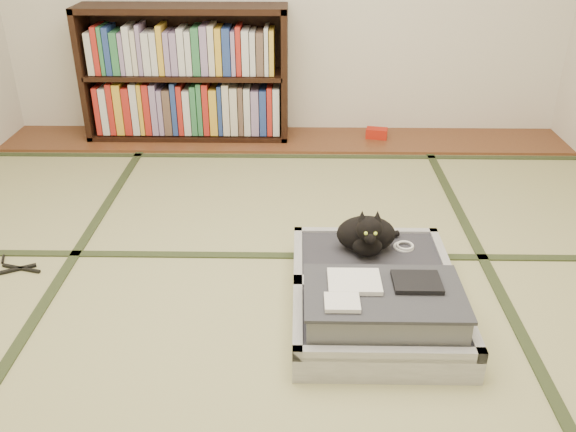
{
  "coord_description": "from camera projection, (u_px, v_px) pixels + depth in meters",
  "views": [
    {
      "loc": [
        0.09,
        -2.16,
        1.56
      ],
      "look_at": [
        0.05,
        0.35,
        0.25
      ],
      "focal_mm": 38.0,
      "sensor_mm": 36.0,
      "label": 1
    }
  ],
  "objects": [
    {
      "name": "floor",
      "position": [
        275.0,
        304.0,
        2.64
      ],
      "size": [
        4.5,
        4.5,
        0.0
      ],
      "primitive_type": "plane",
      "color": "tan",
      "rests_on": "ground"
    },
    {
      "name": "wood_strip",
      "position": [
        285.0,
        140.0,
        4.4
      ],
      "size": [
        4.0,
        0.5,
        0.02
      ],
      "primitive_type": "cube",
      "color": "brown",
      "rests_on": "ground"
    },
    {
      "name": "red_item",
      "position": [
        377.0,
        133.0,
        4.4
      ],
      "size": [
        0.16,
        0.12,
        0.07
      ],
      "primitive_type": "cube",
      "rotation": [
        0.0,
        0.0,
        -0.2
      ],
      "color": "#B51C0E",
      "rests_on": "wood_strip"
    },
    {
      "name": "tatami_borders",
      "position": [
        279.0,
        246.0,
        3.07
      ],
      "size": [
        4.0,
        4.5,
        0.01
      ],
      "color": "#2D381E",
      "rests_on": "ground"
    },
    {
      "name": "bookcase",
      "position": [
        186.0,
        77.0,
        4.27
      ],
      "size": [
        1.43,
        0.33,
        0.92
      ],
      "color": "black",
      "rests_on": "wood_strip"
    },
    {
      "name": "suitcase",
      "position": [
        376.0,
        296.0,
        2.52
      ],
      "size": [
        0.69,
        0.92,
        0.27
      ],
      "color": "silver",
      "rests_on": "floor"
    },
    {
      "name": "cat",
      "position": [
        367.0,
        235.0,
        2.73
      ],
      "size": [
        0.31,
        0.31,
        0.25
      ],
      "color": "black",
      "rests_on": "suitcase"
    },
    {
      "name": "cable_coil",
      "position": [
        404.0,
        246.0,
        2.8
      ],
      "size": [
        0.1,
        0.1,
        0.02
      ],
      "color": "white",
      "rests_on": "suitcase"
    }
  ]
}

